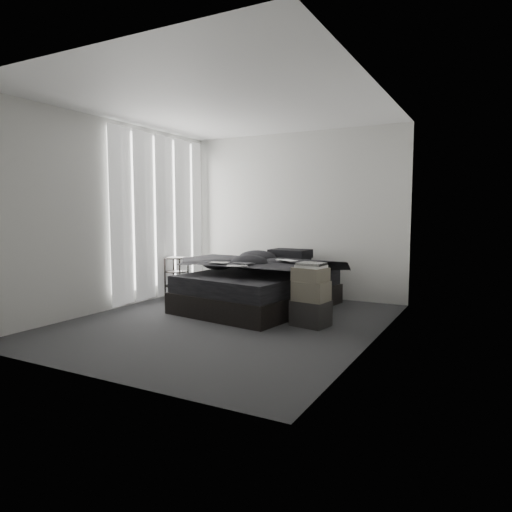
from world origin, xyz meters
The scene contains 25 objects.
floor centered at (0.00, 0.00, 0.00)m, with size 3.60×4.20×0.01m, color #2F2F32.
ceiling centered at (0.00, 0.00, 2.60)m, with size 3.60×4.20×0.01m, color white.
wall_back centered at (0.00, 2.10, 1.30)m, with size 3.60×0.01×2.60m, color beige.
wall_front centered at (0.00, -2.10, 1.30)m, with size 3.60×0.01×2.60m, color beige.
wall_left centered at (-1.80, 0.00, 1.30)m, with size 0.01×4.20×2.60m, color beige.
wall_right centered at (1.80, 0.00, 1.30)m, with size 0.01×4.20×2.60m, color beige.
window_left centered at (-1.78, 0.90, 1.35)m, with size 0.02×2.00×2.30m, color white.
curtain_left centered at (-1.73, 0.90, 1.28)m, with size 0.06×2.12×2.48m, color white.
bed centered at (-0.04, 0.95, 0.14)m, with size 1.58×2.08×0.28m, color black.
mattress centered at (-0.04, 0.95, 0.39)m, with size 1.52×2.02×0.22m, color black.
duvet centered at (-0.04, 0.90, 0.63)m, with size 1.54×1.78×0.24m, color black.
pillow_lower centered at (0.03, 1.76, 0.58)m, with size 0.63×0.42×0.14m, color black.
pillow_upper centered at (0.10, 1.73, 0.71)m, with size 0.59×0.40×0.13m, color black.
laptop centered at (0.35, 0.94, 0.76)m, with size 0.33×0.21×0.03m, color silver.
comic_a centered at (-0.37, 0.44, 0.75)m, with size 0.26×0.17×0.01m, color black.
comic_b centered at (-0.05, 0.54, 0.76)m, with size 0.26×0.17×0.01m, color black.
comic_c centered at (0.04, 0.23, 0.76)m, with size 0.26×0.17×0.01m, color black.
side_stand centered at (-1.52, 1.01, 0.32)m, with size 0.34×0.34×0.63m, color black.
papers centered at (-1.51, 1.00, 0.64)m, with size 0.24×0.18×0.01m, color white.
floor_books centered at (-1.19, 0.72, 0.07)m, with size 0.14×0.20×0.14m, color black.
box_lower centered at (0.98, 0.34, 0.15)m, with size 0.41×0.32×0.30m, color black.
box_mid centered at (0.99, 0.33, 0.42)m, with size 0.38×0.30×0.23m, color #5B5648.
box_upper centered at (0.97, 0.34, 0.62)m, with size 0.37×0.29×0.16m, color #5B5648.
art_book_white centered at (0.98, 0.34, 0.71)m, with size 0.31×0.25×0.03m, color silver.
art_book_snake centered at (0.99, 0.33, 0.74)m, with size 0.30×0.24×0.03m, color silver.
Camera 1 is at (2.91, -4.66, 1.34)m, focal length 32.00 mm.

